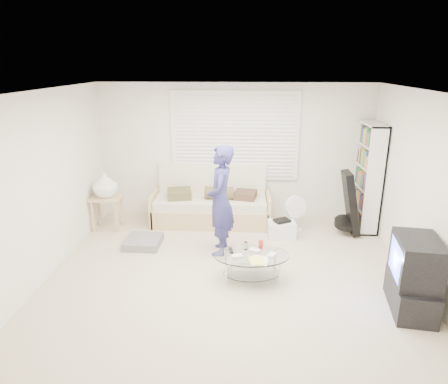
# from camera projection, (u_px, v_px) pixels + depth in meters

# --- Properties ---
(ground) EXTENTS (5.00, 5.00, 0.00)m
(ground) POSITION_uv_depth(u_px,v_px,m) (230.00, 273.00, 5.64)
(ground) COLOR #BDAE93
(ground) RESTS_ON ground
(room_shell) EXTENTS (5.02, 4.52, 2.51)m
(room_shell) POSITION_uv_depth(u_px,v_px,m) (231.00, 152.00, 5.59)
(room_shell) COLOR silver
(room_shell) RESTS_ON ground
(window_blinds) EXTENTS (2.32, 0.08, 1.62)m
(window_blinds) POSITION_uv_depth(u_px,v_px,m) (235.00, 136.00, 7.25)
(window_blinds) COLOR silver
(window_blinds) RESTS_ON ground
(futon_sofa) EXTENTS (2.14, 0.86, 1.04)m
(futon_sofa) POSITION_uv_depth(u_px,v_px,m) (211.00, 204.00, 7.34)
(futon_sofa) COLOR tan
(futon_sofa) RESTS_ON ground
(grey_floor_pillow) EXTENTS (0.57, 0.57, 0.13)m
(grey_floor_pillow) POSITION_uv_depth(u_px,v_px,m) (143.00, 242.00, 6.46)
(grey_floor_pillow) COLOR slate
(grey_floor_pillow) RESTS_ON ground
(side_table) EXTENTS (0.53, 0.42, 1.05)m
(side_table) POSITION_uv_depth(u_px,v_px,m) (105.00, 187.00, 6.91)
(side_table) COLOR tan
(side_table) RESTS_ON ground
(bookshelf) EXTENTS (0.30, 0.79, 1.87)m
(bookshelf) POSITION_uv_depth(u_px,v_px,m) (368.00, 177.00, 6.91)
(bookshelf) COLOR white
(bookshelf) RESTS_ON ground
(guitar_case) EXTENTS (0.41, 0.41, 1.10)m
(guitar_case) POSITION_uv_depth(u_px,v_px,m) (350.00, 208.00, 6.75)
(guitar_case) COLOR black
(guitar_case) RESTS_ON ground
(floor_fan) EXTENTS (0.41, 0.27, 0.66)m
(floor_fan) POSITION_uv_depth(u_px,v_px,m) (296.00, 210.00, 6.93)
(floor_fan) COLOR white
(floor_fan) RESTS_ON ground
(storage_bin) EXTENTS (0.47, 0.35, 0.32)m
(storage_bin) POSITION_uv_depth(u_px,v_px,m) (282.00, 229.00, 6.76)
(storage_bin) COLOR white
(storage_bin) RESTS_ON ground
(tv_unit) EXTENTS (0.56, 0.89, 0.91)m
(tv_unit) POSITION_uv_depth(u_px,v_px,m) (414.00, 276.00, 4.69)
(tv_unit) COLOR black
(tv_unit) RESTS_ON ground
(coffee_table) EXTENTS (1.06, 0.71, 0.50)m
(coffee_table) POSITION_uv_depth(u_px,v_px,m) (252.00, 260.00, 5.37)
(coffee_table) COLOR silver
(coffee_table) RESTS_ON ground
(standing_person) EXTENTS (0.43, 0.63, 1.70)m
(standing_person) POSITION_uv_depth(u_px,v_px,m) (220.00, 201.00, 6.00)
(standing_person) COLOR navy
(standing_person) RESTS_ON ground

